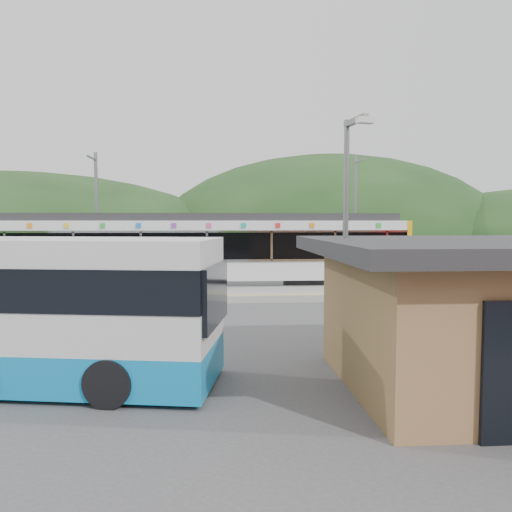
{
  "coord_description": "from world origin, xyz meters",
  "views": [
    {
      "loc": [
        -0.63,
        -18.55,
        3.37
      ],
      "look_at": [
        0.9,
        1.0,
        2.0
      ],
      "focal_mm": 35.0,
      "sensor_mm": 36.0,
      "label": 1
    }
  ],
  "objects": [
    {
      "name": "ground",
      "position": [
        0.0,
        0.0,
        0.0
      ],
      "size": [
        120.0,
        120.0,
        0.0
      ],
      "primitive_type": "plane",
      "color": "#4C4C4F",
      "rests_on": "ground"
    },
    {
      "name": "yellow_line",
      "position": [
        0.0,
        2.0,
        0.3
      ],
      "size": [
        26.0,
        0.1,
        0.01
      ],
      "primitive_type": "cube",
      "color": "yellow",
      "rests_on": "platform"
    },
    {
      "name": "catenary_mast_west",
      "position": [
        -7.0,
        8.56,
        3.65
      ],
      "size": [
        0.18,
        1.8,
        7.0
      ],
      "color": "slate",
      "rests_on": "ground"
    },
    {
      "name": "platform",
      "position": [
        0.0,
        3.3,
        0.15
      ],
      "size": [
        26.0,
        3.2,
        0.3
      ],
      "primitive_type": "cube",
      "color": "#9E9E99",
      "rests_on": "ground"
    },
    {
      "name": "train",
      "position": [
        -1.58,
        6.0,
        2.06
      ],
      "size": [
        20.44,
        3.01,
        3.74
      ],
      "color": "black",
      "rests_on": "ground"
    },
    {
      "name": "hills",
      "position": [
        6.19,
        5.29,
        0.0
      ],
      "size": [
        146.0,
        149.0,
        26.0
      ],
      "color": "#1E3D19",
      "rests_on": "ground"
    },
    {
      "name": "lamp_post",
      "position": [
        2.25,
        -7.67,
        3.36
      ],
      "size": [
        0.38,
        1.02,
        5.61
      ],
      "rotation": [
        0.0,
        0.0,
        0.19
      ],
      "color": "slate",
      "rests_on": "ground"
    },
    {
      "name": "catenary_mast_east",
      "position": [
        7.0,
        8.56,
        3.65
      ],
      "size": [
        0.18,
        1.8,
        7.0
      ],
      "color": "slate",
      "rests_on": "ground"
    }
  ]
}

